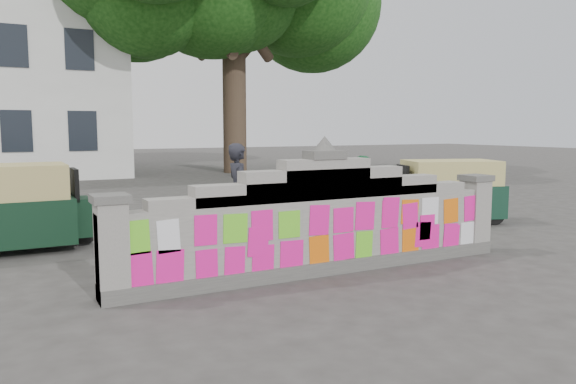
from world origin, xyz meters
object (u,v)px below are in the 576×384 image
pedestrian (363,197)px  rickshaw_left (4,207)px  cyclist_bike (239,226)px  cyclist_rider (239,207)px  rickshaw_right (448,190)px

pedestrian → rickshaw_left: 6.41m
cyclist_bike → rickshaw_left: size_ratio=0.67×
cyclist_bike → cyclist_rider: bearing=0.0°
pedestrian → cyclist_bike: bearing=-111.9°
pedestrian → rickshaw_right: 2.82m
rickshaw_left → rickshaw_right: (8.90, -1.19, -0.05)m
rickshaw_right → cyclist_bike: bearing=27.7°
cyclist_rider → rickshaw_left: cyclist_rider is taller
cyclist_rider → rickshaw_right: (5.42, 0.81, -0.09)m
cyclist_bike → pedestrian: size_ratio=1.14×
cyclist_bike → pedestrian: bearing=-81.8°
rickshaw_right → cyclist_rider: bearing=27.7°
cyclist_bike → cyclist_rider: cyclist_rider is taller
pedestrian → rickshaw_right: bearing=76.4°
rickshaw_left → cyclist_bike: bearing=-30.0°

